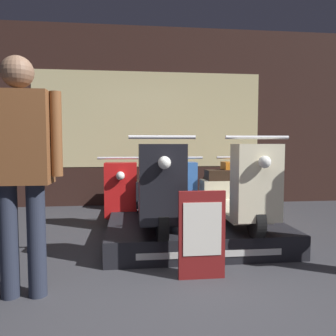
% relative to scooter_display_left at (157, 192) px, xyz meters
% --- Properties ---
extents(ground_plane, '(30.00, 30.00, 0.00)m').
position_rel_scooter_display_left_xyz_m(ground_plane, '(0.05, -1.42, -0.59)').
color(ground_plane, '#38383D').
extents(shop_wall_back, '(7.41, 0.09, 3.20)m').
position_rel_scooter_display_left_xyz_m(shop_wall_back, '(0.05, 2.53, 1.00)').
color(shop_wall_back, '#331E19').
rests_on(shop_wall_back, ground_plane).
extents(display_platform, '(1.93, 1.41, 0.24)m').
position_rel_scooter_display_left_xyz_m(display_platform, '(0.43, 0.08, -0.47)').
color(display_platform, black).
rests_on(display_platform, ground_plane).
extents(scooter_display_left, '(0.59, 1.74, 0.94)m').
position_rel_scooter_display_left_xyz_m(scooter_display_left, '(0.00, 0.00, 0.00)').
color(scooter_display_left, black).
rests_on(scooter_display_left, display_platform).
extents(scooter_display_right, '(0.59, 1.74, 0.94)m').
position_rel_scooter_display_left_xyz_m(scooter_display_right, '(0.87, 0.00, 0.00)').
color(scooter_display_right, black).
rests_on(scooter_display_right, display_platform).
extents(scooter_backrow_0, '(0.59, 1.74, 0.94)m').
position_rel_scooter_display_left_xyz_m(scooter_backrow_0, '(-0.41, 1.42, -0.24)').
color(scooter_backrow_0, black).
rests_on(scooter_backrow_0, ground_plane).
extents(scooter_backrow_1, '(0.59, 1.74, 0.94)m').
position_rel_scooter_display_left_xyz_m(scooter_backrow_1, '(0.38, 1.42, -0.24)').
color(scooter_backrow_1, black).
rests_on(scooter_backrow_1, ground_plane).
extents(scooter_backrow_2, '(0.59, 1.74, 0.94)m').
position_rel_scooter_display_left_xyz_m(scooter_backrow_2, '(1.17, 1.42, -0.24)').
color(scooter_backrow_2, black).
rests_on(scooter_backrow_2, ground_plane).
extents(person_left_browsing, '(0.59, 0.24, 1.72)m').
position_rel_scooter_display_left_xyz_m(person_left_browsing, '(-1.06, -1.05, 0.42)').
color(person_left_browsing, '#232838').
rests_on(person_left_browsing, ground_plane).
extents(price_sign_board, '(0.39, 0.04, 0.73)m').
position_rel_scooter_display_left_xyz_m(price_sign_board, '(0.30, -0.89, -0.23)').
color(price_sign_board, maroon).
rests_on(price_sign_board, ground_plane).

